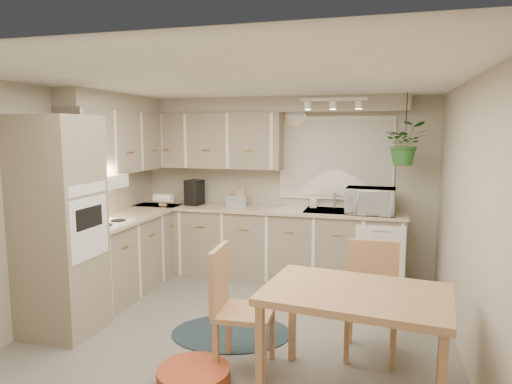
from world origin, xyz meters
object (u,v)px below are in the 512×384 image
at_px(chair_back, 372,302).
at_px(braided_rug, 231,333).
at_px(chair_left, 245,309).
at_px(microwave, 370,198).
at_px(dining_table, 354,345).
at_px(pet_bed, 194,377).

height_order(chair_back, braided_rug, chair_back).
xyz_separation_m(chair_left, braided_rug, (-0.31, 0.58, -0.50)).
distance_m(chair_left, microwave, 2.55).
bearing_deg(dining_table, pet_bed, -173.12).
relative_size(chair_back, microwave, 1.68).
distance_m(chair_left, braided_rug, 0.83).
bearing_deg(microwave, pet_bed, -112.39).
distance_m(dining_table, chair_back, 0.70).
bearing_deg(microwave, chair_left, -109.34).
xyz_separation_m(chair_left, microwave, (0.93, 2.29, 0.63)).
height_order(dining_table, chair_back, chair_back).
relative_size(dining_table, braided_rug, 1.12).
distance_m(chair_back, pet_bed, 1.61).
xyz_separation_m(dining_table, chair_back, (0.11, 0.69, 0.08)).
height_order(braided_rug, microwave, microwave).
relative_size(dining_table, chair_left, 1.28).
height_order(chair_left, braided_rug, chair_left).
bearing_deg(chair_back, braided_rug, -3.62).
xyz_separation_m(braided_rug, microwave, (1.24, 1.71, 1.13)).
height_order(chair_left, pet_bed, chair_left).
bearing_deg(braided_rug, dining_table, -33.27).
bearing_deg(chair_left, pet_bed, -44.57).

